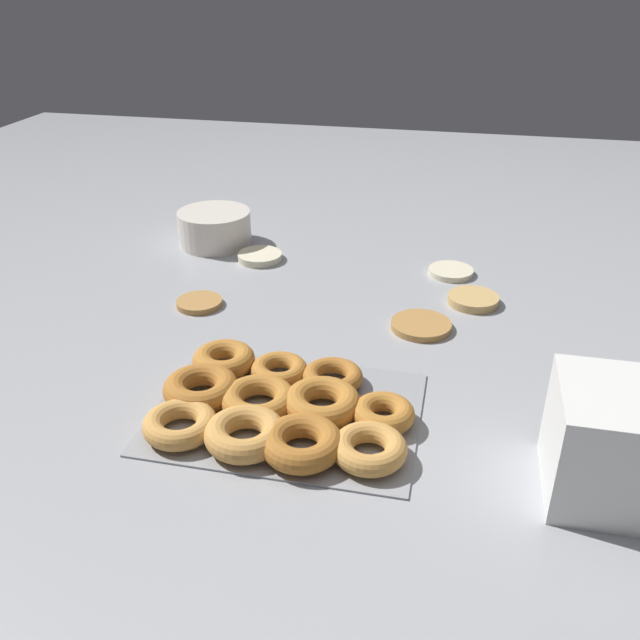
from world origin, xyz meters
The scene contains 9 objects.
ground_plane centered at (0.00, 0.00, 0.00)m, with size 3.00×3.00×0.00m, color #9EA0A5.
pancake_0 centered at (0.25, 0.12, 0.01)m, with size 0.09×0.09×0.02m, color tan.
pancake_1 centered at (-0.24, 0.00, 0.01)m, with size 0.08×0.08×0.01m, color #B27F42.
pancake_2 centered at (-0.19, 0.23, 0.01)m, with size 0.09×0.09×0.01m, color beige.
pancake_3 centered at (0.20, 0.24, 0.01)m, with size 0.09×0.09×0.01m, color beige.
pancake_4 centered at (0.16, 0.00, 0.01)m, with size 0.10×0.10×0.01m, color #B27F42.
donut_tray centered at (-0.01, -0.30, 0.02)m, with size 0.37×0.28×0.04m.
batter_bowl centered at (-0.32, 0.29, 0.04)m, with size 0.16×0.16×0.07m.
container_stack centered at (0.39, -0.35, 0.07)m, with size 0.12×0.15×0.14m.
Camera 1 is at (0.21, -1.02, 0.56)m, focal length 38.00 mm.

